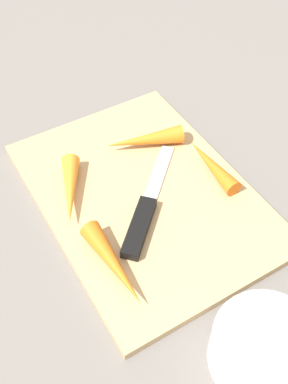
{
  "coord_description": "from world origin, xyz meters",
  "views": [
    {
      "loc": [
        0.34,
        -0.2,
        0.47
      ],
      "look_at": [
        0.0,
        0.0,
        0.01
      ],
      "focal_mm": 42.76,
      "sensor_mm": 36.0,
      "label": 1
    }
  ],
  "objects_px": {
    "knife": "(142,219)",
    "carrot_longest": "(114,264)",
    "cutting_board": "(144,195)",
    "small_bowl": "(266,351)",
    "carrot_shortest": "(212,165)",
    "carrot_long": "(144,140)",
    "carrot_short": "(70,190)"
  },
  "relations": [
    {
      "from": "carrot_longest",
      "to": "carrot_long",
      "type": "xyz_separation_m",
      "value": [
        -0.16,
        0.14,
        0.0
      ]
    },
    {
      "from": "knife",
      "to": "carrot_short",
      "type": "height_order",
      "value": "carrot_short"
    },
    {
      "from": "cutting_board",
      "to": "carrot_shortest",
      "type": "height_order",
      "value": "carrot_shortest"
    },
    {
      "from": "knife",
      "to": "carrot_short",
      "type": "bearing_deg",
      "value": 80.62
    },
    {
      "from": "knife",
      "to": "carrot_long",
      "type": "xyz_separation_m",
      "value": [
        -0.12,
        0.07,
        0.01
      ]
    },
    {
      "from": "knife",
      "to": "carrot_shortest",
      "type": "relative_size",
      "value": 1.53
    },
    {
      "from": "cutting_board",
      "to": "carrot_long",
      "type": "distance_m",
      "value": 0.09
    },
    {
      "from": "carrot_longest",
      "to": "small_bowl",
      "type": "xyz_separation_m",
      "value": [
        0.17,
        0.08,
        -0.0
      ]
    },
    {
      "from": "carrot_shortest",
      "to": "carrot_short",
      "type": "distance_m",
      "value": 0.2
    },
    {
      "from": "knife",
      "to": "carrot_short",
      "type": "xyz_separation_m",
      "value": [
        -0.09,
        -0.06,
        0.01
      ]
    },
    {
      "from": "knife",
      "to": "carrot_longest",
      "type": "bearing_deg",
      "value": 170.62
    },
    {
      "from": "carrot_shortest",
      "to": "carrot_short",
      "type": "relative_size",
      "value": 0.95
    },
    {
      "from": "knife",
      "to": "small_bowl",
      "type": "xyz_separation_m",
      "value": [
        0.21,
        0.02,
        0.0
      ]
    },
    {
      "from": "cutting_board",
      "to": "carrot_short",
      "type": "bearing_deg",
      "value": -116.6
    },
    {
      "from": "knife",
      "to": "carrot_longest",
      "type": "height_order",
      "value": "carrot_longest"
    },
    {
      "from": "cutting_board",
      "to": "carrot_longest",
      "type": "xyz_separation_m",
      "value": [
        0.09,
        -0.09,
        0.02
      ]
    },
    {
      "from": "cutting_board",
      "to": "carrot_short",
      "type": "xyz_separation_m",
      "value": [
        -0.04,
        -0.09,
        0.02
      ]
    },
    {
      "from": "carrot_short",
      "to": "small_bowl",
      "type": "bearing_deg",
      "value": 40.39
    },
    {
      "from": "knife",
      "to": "cutting_board",
      "type": "bearing_deg",
      "value": 12.7
    },
    {
      "from": "carrot_long",
      "to": "carrot_short",
      "type": "distance_m",
      "value": 0.14
    },
    {
      "from": "carrot_shortest",
      "to": "carrot_short",
      "type": "height_order",
      "value": "carrot_short"
    },
    {
      "from": "cutting_board",
      "to": "carrot_long",
      "type": "height_order",
      "value": "carrot_long"
    },
    {
      "from": "knife",
      "to": "carrot_long",
      "type": "relative_size",
      "value": 1.4
    },
    {
      "from": "small_bowl",
      "to": "carrot_long",
      "type": "bearing_deg",
      "value": 170.92
    },
    {
      "from": "cutting_board",
      "to": "carrot_longest",
      "type": "bearing_deg",
      "value": -46.8
    },
    {
      "from": "carrot_longest",
      "to": "carrot_short",
      "type": "relative_size",
      "value": 1.09
    },
    {
      "from": "carrot_shortest",
      "to": "small_bowl",
      "type": "distance_m",
      "value": 0.26
    },
    {
      "from": "cutting_board",
      "to": "knife",
      "type": "relative_size",
      "value": 2.28
    },
    {
      "from": "carrot_shortest",
      "to": "carrot_long",
      "type": "relative_size",
      "value": 0.92
    },
    {
      "from": "knife",
      "to": "small_bowl",
      "type": "height_order",
      "value": "small_bowl"
    },
    {
      "from": "cutting_board",
      "to": "small_bowl",
      "type": "distance_m",
      "value": 0.25
    },
    {
      "from": "knife",
      "to": "small_bowl",
      "type": "distance_m",
      "value": 0.21
    }
  ]
}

